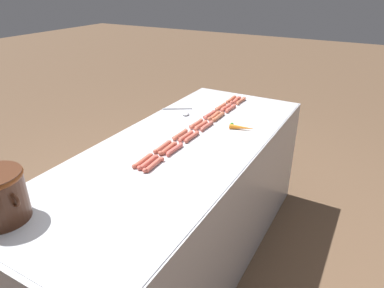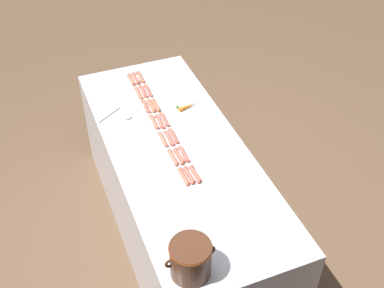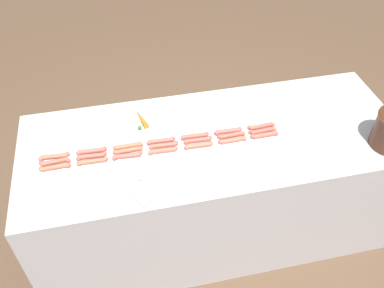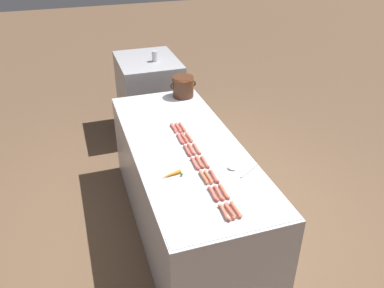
# 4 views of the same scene
# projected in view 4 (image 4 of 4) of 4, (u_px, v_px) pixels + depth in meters

# --- Properties ---
(ground_plane) EXTENTS (20.00, 20.00, 0.00)m
(ground_plane) POSITION_uv_depth(u_px,v_px,m) (186.00, 223.00, 3.67)
(ground_plane) COLOR brown
(griddle_counter) EXTENTS (0.88, 2.22, 0.86)m
(griddle_counter) POSITION_uv_depth(u_px,v_px,m) (186.00, 187.00, 3.45)
(griddle_counter) COLOR #BCBCC1
(griddle_counter) RESTS_ON ground_plane
(back_cabinet) EXTENTS (0.71, 0.89, 0.96)m
(back_cabinet) POSITION_uv_depth(u_px,v_px,m) (149.00, 96.00, 5.00)
(back_cabinet) COLOR #A0A0A4
(back_cabinet) RESTS_ON ground_plane
(hot_dog_0) EXTENTS (0.04, 0.17, 0.03)m
(hot_dog_0) POSITION_uv_depth(u_px,v_px,m) (224.00, 213.00, 2.49)
(hot_dog_0) COLOR #C1684C
(hot_dog_0) RESTS_ON griddle_counter
(hot_dog_1) EXTENTS (0.03, 0.17, 0.03)m
(hot_dog_1) POSITION_uv_depth(u_px,v_px,m) (213.00, 194.00, 2.65)
(hot_dog_1) COLOR #CA5F4E
(hot_dog_1) RESTS_ON griddle_counter
(hot_dog_2) EXTENTS (0.03, 0.17, 0.03)m
(hot_dog_2) POSITION_uv_depth(u_px,v_px,m) (204.00, 177.00, 2.81)
(hot_dog_2) COLOR #C06747
(hot_dog_2) RESTS_ON griddle_counter
(hot_dog_3) EXTENTS (0.03, 0.17, 0.03)m
(hot_dog_3) POSITION_uv_depth(u_px,v_px,m) (195.00, 164.00, 2.96)
(hot_dog_3) COLOR #C05F51
(hot_dog_3) RESTS_ON griddle_counter
(hot_dog_4) EXTENTS (0.03, 0.17, 0.03)m
(hot_dog_4) POSITION_uv_depth(u_px,v_px,m) (187.00, 151.00, 3.12)
(hot_dog_4) COLOR #C05949
(hot_dog_4) RESTS_ON griddle_counter
(hot_dog_5) EXTENTS (0.03, 0.17, 0.03)m
(hot_dog_5) POSITION_uv_depth(u_px,v_px,m) (180.00, 139.00, 3.28)
(hot_dog_5) COLOR #CE5B50
(hot_dog_5) RESTS_ON griddle_counter
(hot_dog_6) EXTENTS (0.03, 0.17, 0.03)m
(hot_dog_6) POSITION_uv_depth(u_px,v_px,m) (174.00, 128.00, 3.45)
(hot_dog_6) COLOR #CA5B4B
(hot_dog_6) RESTS_ON griddle_counter
(hot_dog_7) EXTENTS (0.04, 0.17, 0.03)m
(hot_dog_7) POSITION_uv_depth(u_px,v_px,m) (230.00, 211.00, 2.50)
(hot_dog_7) COLOR #CE5F4D
(hot_dog_7) RESTS_ON griddle_counter
(hot_dog_8) EXTENTS (0.03, 0.17, 0.03)m
(hot_dog_8) POSITION_uv_depth(u_px,v_px,m) (219.00, 193.00, 2.66)
(hot_dog_8) COLOR #CD6050
(hot_dog_8) RESTS_ON griddle_counter
(hot_dog_9) EXTENTS (0.03, 0.17, 0.03)m
(hot_dog_9) POSITION_uv_depth(u_px,v_px,m) (208.00, 177.00, 2.82)
(hot_dog_9) COLOR #C06649
(hot_dog_9) RESTS_ON griddle_counter
(hot_dog_10) EXTENTS (0.03, 0.17, 0.03)m
(hot_dog_10) POSITION_uv_depth(u_px,v_px,m) (199.00, 162.00, 2.98)
(hot_dog_10) COLOR #C9604C
(hot_dog_10) RESTS_ON griddle_counter
(hot_dog_11) EXTENTS (0.03, 0.17, 0.03)m
(hot_dog_11) POSITION_uv_depth(u_px,v_px,m) (191.00, 149.00, 3.14)
(hot_dog_11) COLOR #CE604E
(hot_dog_11) RESTS_ON griddle_counter
(hot_dog_12) EXTENTS (0.03, 0.17, 0.03)m
(hot_dog_12) POSITION_uv_depth(u_px,v_px,m) (184.00, 138.00, 3.30)
(hot_dog_12) COLOR #C25D48
(hot_dog_12) RESTS_ON griddle_counter
(hot_dog_13) EXTENTS (0.03, 0.17, 0.03)m
(hot_dog_13) POSITION_uv_depth(u_px,v_px,m) (178.00, 127.00, 3.45)
(hot_dog_13) COLOR #CE5A4C
(hot_dog_13) RESTS_ON griddle_counter
(hot_dog_14) EXTENTS (0.03, 0.17, 0.03)m
(hot_dog_14) POSITION_uv_depth(u_px,v_px,m) (236.00, 210.00, 2.51)
(hot_dog_14) COLOR #CD6748
(hot_dog_14) RESTS_ON griddle_counter
(hot_dog_15) EXTENTS (0.03, 0.17, 0.03)m
(hot_dog_15) POSITION_uv_depth(u_px,v_px,m) (224.00, 192.00, 2.67)
(hot_dog_15) COLOR #C5674B
(hot_dog_15) RESTS_ON griddle_counter
(hot_dog_16) EXTENTS (0.03, 0.17, 0.03)m
(hot_dog_16) POSITION_uv_depth(u_px,v_px,m) (214.00, 176.00, 2.82)
(hot_dog_16) COLOR #C65B4E
(hot_dog_16) RESTS_ON griddle_counter
(hot_dog_17) EXTENTS (0.03, 0.17, 0.03)m
(hot_dog_17) POSITION_uv_depth(u_px,v_px,m) (205.00, 162.00, 2.98)
(hot_dog_17) COLOR #C6654F
(hot_dog_17) RESTS_ON griddle_counter
(hot_dog_18) EXTENTS (0.03, 0.17, 0.03)m
(hot_dog_18) POSITION_uv_depth(u_px,v_px,m) (197.00, 149.00, 3.15)
(hot_dog_18) COLOR #C16750
(hot_dog_18) RESTS_ON griddle_counter
(hot_dog_19) EXTENTS (0.03, 0.17, 0.03)m
(hot_dog_19) POSITION_uv_depth(u_px,v_px,m) (189.00, 137.00, 3.31)
(hot_dog_19) COLOR #CD6551
(hot_dog_19) RESTS_ON griddle_counter
(hot_dog_20) EXTENTS (0.03, 0.17, 0.03)m
(hot_dog_20) POSITION_uv_depth(u_px,v_px,m) (182.00, 127.00, 3.46)
(hot_dog_20) COLOR #CC5F4A
(hot_dog_20) RESTS_ON griddle_counter
(bean_pot) EXTENTS (0.28, 0.22, 0.21)m
(bean_pot) POSITION_uv_depth(u_px,v_px,m) (183.00, 86.00, 4.00)
(bean_pot) COLOR #472616
(bean_pot) RESTS_ON griddle_counter
(serving_spoon) EXTENTS (0.25, 0.18, 0.02)m
(serving_spoon) POSITION_uv_depth(u_px,v_px,m) (237.00, 169.00, 2.91)
(serving_spoon) COLOR #B7B7BC
(serving_spoon) RESTS_ON griddle_counter
(carrot) EXTENTS (0.18, 0.07, 0.03)m
(carrot) POSITION_uv_depth(u_px,v_px,m) (171.00, 175.00, 2.84)
(carrot) COLOR orange
(carrot) RESTS_ON griddle_counter
(soda_can) EXTENTS (0.07, 0.07, 0.12)m
(soda_can) POSITION_uv_depth(u_px,v_px,m) (155.00, 56.00, 4.66)
(soda_can) COLOR #BCBCC1
(soda_can) RESTS_ON back_cabinet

